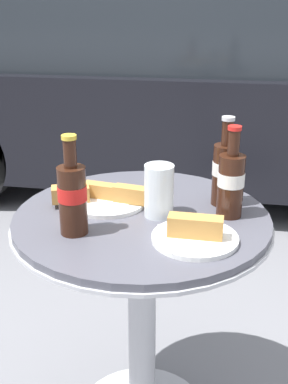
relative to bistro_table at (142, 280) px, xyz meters
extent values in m
cylinder|color=#B7B7BC|center=(0.00, 0.00, -0.16)|extent=(0.08, 0.08, 0.70)
cylinder|color=#B7B7BC|center=(0.00, 0.00, 0.18)|extent=(0.70, 0.70, 0.01)
cylinder|color=#4C4C56|center=(0.00, 0.00, 0.20)|extent=(0.69, 0.69, 0.02)
cylinder|color=#33190F|center=(0.21, 0.11, 0.29)|extent=(0.07, 0.07, 0.17)
cylinder|color=silver|center=(0.21, 0.11, 0.31)|extent=(0.07, 0.07, 0.04)
cylinder|color=#33190F|center=(0.21, 0.11, 0.41)|extent=(0.03, 0.03, 0.07)
cylinder|color=silver|center=(0.21, 0.11, 0.45)|extent=(0.04, 0.04, 0.01)
cylinder|color=#33190F|center=(-0.14, -0.14, 0.29)|extent=(0.07, 0.07, 0.17)
cylinder|color=red|center=(-0.14, -0.14, 0.31)|extent=(0.07, 0.07, 0.04)
cylinder|color=#33190F|center=(-0.14, -0.14, 0.41)|extent=(0.03, 0.03, 0.07)
cylinder|color=gold|center=(-0.14, -0.14, 0.45)|extent=(0.04, 0.04, 0.01)
cylinder|color=#33190F|center=(0.23, 0.03, 0.29)|extent=(0.07, 0.07, 0.17)
cylinder|color=silver|center=(0.23, 0.03, 0.31)|extent=(0.07, 0.07, 0.04)
cylinder|color=#33190F|center=(0.23, 0.03, 0.41)|extent=(0.03, 0.03, 0.07)
cylinder|color=red|center=(0.23, 0.03, 0.45)|extent=(0.04, 0.04, 0.01)
cylinder|color=#C68923|center=(0.05, 0.00, 0.26)|extent=(0.07, 0.07, 0.11)
cylinder|color=silver|center=(0.05, 0.00, 0.28)|extent=(0.08, 0.08, 0.14)
cylinder|color=white|center=(-0.11, 0.06, 0.21)|extent=(0.23, 0.23, 0.01)
cube|color=white|center=(-0.11, 0.06, 0.22)|extent=(0.19, 0.19, 0.00)
cube|color=#B77F3D|center=(-0.20, 0.02, 0.24)|extent=(0.11, 0.08, 0.04)
cube|color=#B77F3D|center=(-0.11, 0.06, 0.24)|extent=(0.14, 0.06, 0.04)
cube|color=#B77F3D|center=(-0.03, 0.04, 0.24)|extent=(0.12, 0.05, 0.04)
cylinder|color=white|center=(0.15, -0.13, 0.21)|extent=(0.21, 0.21, 0.01)
cube|color=white|center=(0.15, -0.13, 0.22)|extent=(0.19, 0.19, 0.00)
cube|color=#B77F3D|center=(0.15, -0.13, 0.25)|extent=(0.13, 0.04, 0.05)
cube|color=black|center=(-0.20, 2.32, -0.01)|extent=(4.05, 1.74, 0.68)
cube|color=#23282D|center=(-0.40, 2.32, 0.58)|extent=(1.95, 1.53, 0.50)
cylinder|color=black|center=(-1.45, 3.09, -0.20)|extent=(0.67, 0.21, 0.67)
camera|label=1|loc=(0.21, -1.16, 0.75)|focal=45.00mm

